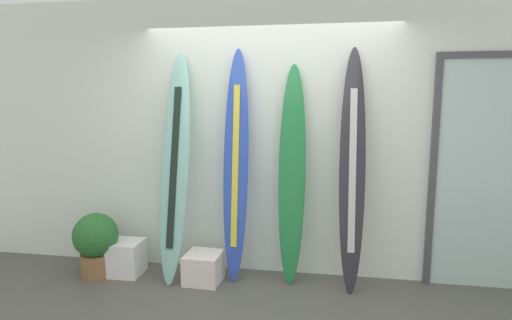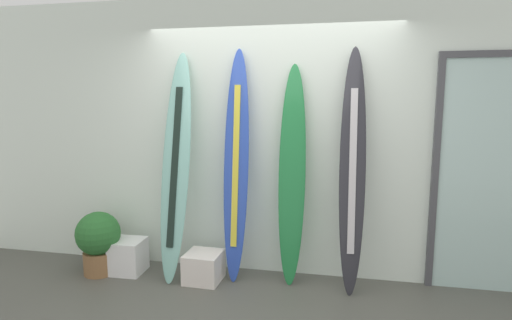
{
  "view_description": "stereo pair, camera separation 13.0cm",
  "coord_description": "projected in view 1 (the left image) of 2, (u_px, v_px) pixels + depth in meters",
  "views": [
    {
      "loc": [
        0.56,
        -2.9,
        1.79
      ],
      "look_at": [
        -0.1,
        0.95,
        1.21
      ],
      "focal_mm": 28.99,
      "sensor_mm": 36.0,
      "label": 1
    },
    {
      "loc": [
        0.69,
        -2.88,
        1.79
      ],
      "look_at": [
        -0.1,
        0.95,
        1.21
      ],
      "focal_mm": 28.99,
      "sensor_mm": 36.0,
      "label": 2
    }
  ],
  "objects": [
    {
      "name": "potted_plant",
      "position": [
        96.0,
        241.0,
        4.19
      ],
      "size": [
        0.45,
        0.45,
        0.65
      ],
      "color": "olive",
      "rests_on": "ground"
    },
    {
      "name": "glass_door",
      "position": [
        489.0,
        170.0,
        3.83
      ],
      "size": [
        1.04,
        0.06,
        2.21
      ],
      "color": "silver",
      "rests_on": "ground"
    },
    {
      "name": "surfboard_seafoam",
      "position": [
        175.0,
        167.0,
        4.06
      ],
      "size": [
        0.31,
        0.55,
        2.26
      ],
      "color": "#83C2B5",
      "rests_on": "ground"
    },
    {
      "name": "wall_back",
      "position": [
        271.0,
        137.0,
        4.25
      ],
      "size": [
        7.2,
        0.2,
        2.8
      ],
      "primitive_type": "cube",
      "color": "silver",
      "rests_on": "ground"
    },
    {
      "name": "surfboard_charcoal",
      "position": [
        352.0,
        172.0,
        3.82
      ],
      "size": [
        0.25,
        0.41,
        2.27
      ],
      "color": "#2B2B31",
      "rests_on": "ground"
    },
    {
      "name": "display_block_center",
      "position": [
        204.0,
        268.0,
        4.07
      ],
      "size": [
        0.36,
        0.36,
        0.29
      ],
      "color": "silver",
      "rests_on": "ground"
    },
    {
      "name": "surfboard_emerald",
      "position": [
        292.0,
        177.0,
        3.99
      ],
      "size": [
        0.26,
        0.31,
        2.13
      ],
      "color": "#217A3E",
      "rests_on": "ground"
    },
    {
      "name": "display_block_left",
      "position": [
        126.0,
        258.0,
        4.25
      ],
      "size": [
        0.33,
        0.33,
        0.35
      ],
      "color": "white",
      "rests_on": "ground"
    },
    {
      "name": "surfboard_cobalt",
      "position": [
        236.0,
        168.0,
        4.04
      ],
      "size": [
        0.25,
        0.35,
        2.28
      ],
      "color": "#2C4CB7",
      "rests_on": "ground"
    }
  ]
}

